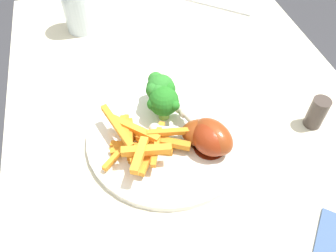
% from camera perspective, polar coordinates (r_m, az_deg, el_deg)
% --- Properties ---
extents(dining_table, '(1.01, 0.64, 0.70)m').
position_cam_1_polar(dining_table, '(0.69, 3.68, -6.16)').
color(dining_table, beige).
rests_on(dining_table, ground_plane).
extents(dinner_plate, '(0.27, 0.27, 0.01)m').
position_cam_1_polar(dinner_plate, '(0.57, -0.00, -1.69)').
color(dinner_plate, white).
rests_on(dinner_plate, dining_table).
extents(broccoli_floret_front, '(0.05, 0.05, 0.06)m').
position_cam_1_polar(broccoli_floret_front, '(0.56, -0.77, 4.16)').
color(broccoli_floret_front, '#73B447').
rests_on(broccoli_floret_front, dinner_plate).
extents(broccoli_floret_middle, '(0.06, 0.05, 0.07)m').
position_cam_1_polar(broccoli_floret_middle, '(0.57, -1.57, 6.28)').
color(broccoli_floret_middle, '#8CA14F').
rests_on(broccoli_floret_middle, dinner_plate).
extents(carrot_fries_pile, '(0.14, 0.15, 0.04)m').
position_cam_1_polar(carrot_fries_pile, '(0.53, -4.54, -2.83)').
color(carrot_fries_pile, orange).
rests_on(carrot_fries_pile, dinner_plate).
extents(chicken_drumstick_near, '(0.07, 0.13, 0.04)m').
position_cam_1_polar(chicken_drumstick_near, '(0.54, 5.73, -1.11)').
color(chicken_drumstick_near, '#5D210B').
rests_on(chicken_drumstick_near, dinner_plate).
extents(chicken_drumstick_far, '(0.11, 0.08, 0.05)m').
position_cam_1_polar(chicken_drumstick_far, '(0.53, 6.97, -1.78)').
color(chicken_drumstick_far, '#5E1809').
rests_on(chicken_drumstick_far, dinner_plate).
extents(chicken_drumstick_extra, '(0.13, 0.08, 0.05)m').
position_cam_1_polar(chicken_drumstick_extra, '(0.53, 7.24, -1.49)').
color(chicken_drumstick_extra, '#5E200D').
rests_on(chicken_drumstick_extra, dinner_plate).
extents(fork, '(0.13, 0.15, 0.00)m').
position_cam_1_polar(fork, '(0.90, 7.76, 19.53)').
color(fork, silver).
rests_on(fork, dining_table).
extents(water_glass, '(0.07, 0.07, 0.13)m').
position_cam_1_polar(water_glass, '(0.80, -14.99, 19.40)').
color(water_glass, silver).
rests_on(water_glass, dining_table).
extents(pepper_shaker, '(0.03, 0.03, 0.06)m').
position_cam_1_polar(pepper_shaker, '(0.62, 23.82, 2.06)').
color(pepper_shaker, '#423833').
rests_on(pepper_shaker, dining_table).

